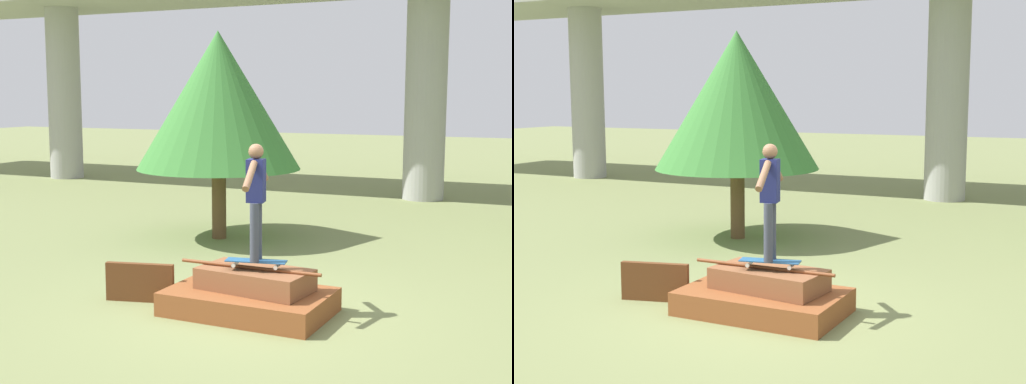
% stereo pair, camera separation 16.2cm
% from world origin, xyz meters
% --- Properties ---
extents(ground_plane, '(80.00, 80.00, 0.00)m').
position_xyz_m(ground_plane, '(0.00, 0.00, 0.00)').
color(ground_plane, olive).
extents(scrap_pile, '(2.12, 1.35, 0.64)m').
position_xyz_m(scrap_pile, '(0.02, 0.01, 0.24)').
color(scrap_pile, brown).
rests_on(scrap_pile, ground_plane).
extents(scrap_plank_loose, '(0.96, 0.32, 0.54)m').
position_xyz_m(scrap_plank_loose, '(-1.60, -0.14, 0.27)').
color(scrap_plank_loose, '#5B3319').
rests_on(scrap_plank_loose, ground_plane).
extents(skateboard, '(0.82, 0.37, 0.09)m').
position_xyz_m(skateboard, '(0.11, -0.03, 0.71)').
color(skateboard, '#23517F').
rests_on(skateboard, scrap_pile).
extents(skater, '(0.32, 1.17, 1.50)m').
position_xyz_m(skater, '(0.11, -0.03, 1.59)').
color(skater, '#383D4C').
rests_on(skater, skateboard).
extents(tree_behind_right, '(3.22, 3.22, 4.06)m').
position_xyz_m(tree_behind_right, '(-2.62, 4.19, 2.72)').
color(tree_behind_right, brown).
rests_on(tree_behind_right, ground_plane).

